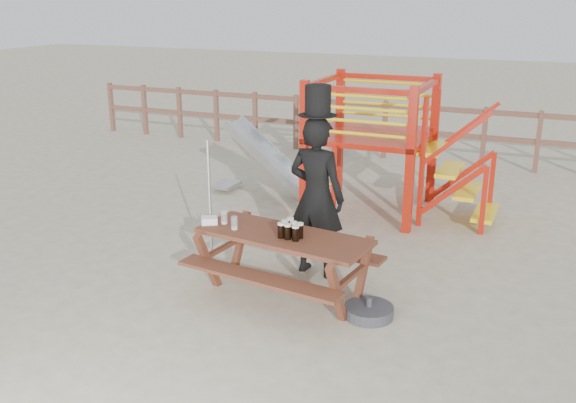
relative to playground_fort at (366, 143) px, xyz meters
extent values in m
plane|color=#C0B496|center=(-0.12, -3.58, -1.07)|extent=(60.00, 60.00, 0.00)
cube|color=brown|center=(-0.12, 3.42, 0.03)|extent=(15.00, 0.06, 0.10)
cube|color=brown|center=(-0.12, 3.42, -0.47)|extent=(15.00, 0.06, 0.10)
cube|color=brown|center=(-7.62, 3.42, -0.47)|extent=(0.09, 0.09, 1.20)
cube|color=brown|center=(-6.62, 3.42, -0.47)|extent=(0.09, 0.09, 1.20)
cube|color=brown|center=(-5.62, 3.42, -0.47)|extent=(0.09, 0.09, 1.20)
cube|color=brown|center=(-4.62, 3.42, -0.47)|extent=(0.09, 0.09, 1.20)
cube|color=brown|center=(-3.62, 3.42, -0.47)|extent=(0.09, 0.09, 1.20)
cube|color=brown|center=(-2.62, 3.42, -0.47)|extent=(0.09, 0.09, 1.20)
cube|color=brown|center=(-1.62, 3.42, -0.47)|extent=(0.09, 0.09, 1.20)
cube|color=brown|center=(-0.62, 3.42, -0.47)|extent=(0.09, 0.09, 1.20)
cube|color=brown|center=(0.38, 3.42, -0.47)|extent=(0.09, 0.09, 1.20)
cube|color=brown|center=(1.38, 3.42, -0.47)|extent=(0.09, 0.09, 1.20)
cube|color=brown|center=(2.38, 3.42, -0.47)|extent=(0.09, 0.09, 1.20)
cube|color=#AF1A0B|center=(-0.72, -0.78, -0.02)|extent=(0.12, 0.12, 2.10)
cube|color=#AF1A0B|center=(0.88, -0.78, -0.02)|extent=(0.12, 0.12, 2.10)
cube|color=#AF1A0B|center=(-0.72, 0.82, -0.02)|extent=(0.12, 0.12, 2.10)
cube|color=#AF1A0B|center=(0.88, 0.82, -0.02)|extent=(0.12, 0.12, 2.10)
cube|color=#AF1A0B|center=(0.08, 0.02, 0.13)|extent=(1.72, 1.72, 0.08)
cube|color=#AF1A0B|center=(0.08, -0.78, 0.93)|extent=(1.60, 0.08, 0.08)
cube|color=#AF1A0B|center=(0.08, 0.82, 0.93)|extent=(1.60, 0.08, 0.08)
cube|color=#AF1A0B|center=(-0.72, 0.02, 0.93)|extent=(0.08, 1.60, 0.08)
cube|color=#AF1A0B|center=(0.88, 0.02, 0.93)|extent=(0.08, 1.60, 0.08)
cylinder|color=yellow|center=(0.08, -0.78, 0.31)|extent=(1.50, 0.05, 0.05)
cylinder|color=yellow|center=(0.08, 0.82, 0.31)|extent=(1.50, 0.05, 0.05)
cylinder|color=yellow|center=(0.08, -0.78, 0.49)|extent=(1.50, 0.05, 0.05)
cylinder|color=yellow|center=(0.08, 0.82, 0.49)|extent=(1.50, 0.05, 0.05)
cylinder|color=yellow|center=(0.08, -0.78, 0.67)|extent=(1.50, 0.05, 0.05)
cylinder|color=yellow|center=(0.08, 0.82, 0.67)|extent=(1.50, 0.05, 0.05)
cylinder|color=yellow|center=(0.08, -0.78, 0.85)|extent=(1.50, 0.05, 0.05)
cylinder|color=yellow|center=(0.08, 0.82, 0.85)|extent=(1.50, 0.05, 0.05)
cube|color=#AF1A0B|center=(-0.55, -0.93, -0.47)|extent=(0.06, 0.06, 1.20)
cube|color=#AF1A0B|center=(-0.19, -0.93, -0.47)|extent=(0.06, 0.06, 1.20)
cylinder|color=yellow|center=(-0.37, -0.93, -0.92)|extent=(0.36, 0.04, 0.04)
cylinder|color=yellow|center=(-0.37, -0.93, -0.68)|extent=(0.36, 0.04, 0.04)
cylinder|color=yellow|center=(-0.37, -0.93, -0.44)|extent=(0.36, 0.04, 0.04)
cylinder|color=yellow|center=(-0.37, -0.93, -0.20)|extent=(0.36, 0.04, 0.04)
cylinder|color=yellow|center=(-0.37, -0.93, 0.04)|extent=(0.36, 0.04, 0.04)
cube|color=yellow|center=(1.03, 0.02, 0.01)|extent=(0.30, 0.90, 0.06)
cube|color=yellow|center=(1.31, 0.02, -0.29)|extent=(0.30, 0.90, 0.06)
cube|color=yellow|center=(1.59, 0.02, -0.59)|extent=(0.30, 0.90, 0.06)
cube|color=yellow|center=(1.87, 0.02, -0.89)|extent=(0.30, 0.90, 0.06)
cube|color=#AF1A0B|center=(1.43, -0.43, -0.47)|extent=(0.95, 0.08, 0.86)
cube|color=#AF1A0B|center=(1.43, 0.47, -0.47)|extent=(0.95, 0.08, 0.86)
cube|color=#B7B9BE|center=(-1.62, 0.02, -0.45)|extent=(1.53, 0.55, 1.21)
cube|color=#B7B9BE|center=(-1.62, -0.25, -0.41)|extent=(1.58, 0.04, 1.28)
cube|color=#B7B9BE|center=(-1.62, 0.29, -0.41)|extent=(1.58, 0.04, 1.28)
cube|color=#B7B9BE|center=(-2.52, 0.02, -0.97)|extent=(0.35, 0.55, 0.05)
cube|color=brown|center=(0.09, -3.38, -0.34)|extent=(2.02, 0.97, 0.05)
cube|color=brown|center=(0.02, -3.90, -0.64)|extent=(1.96, 0.52, 0.04)
cube|color=brown|center=(0.16, -2.85, -0.64)|extent=(1.96, 0.52, 0.04)
cube|color=brown|center=(-0.73, -3.27, -0.72)|extent=(0.22, 1.16, 0.70)
cube|color=brown|center=(0.91, -3.48, -0.72)|extent=(0.22, 1.16, 0.70)
imported|color=black|center=(0.18, -2.63, -0.09)|extent=(0.77, 0.56, 1.95)
cube|color=#0C8B17|center=(0.20, -2.47, 0.14)|extent=(0.08, 0.03, 0.46)
cylinder|color=black|center=(0.18, -2.63, 0.89)|extent=(0.44, 0.44, 0.01)
cylinder|color=black|center=(0.18, -2.63, 1.06)|extent=(0.30, 0.30, 0.34)
cube|color=white|center=(0.20, -2.48, 1.18)|extent=(0.16, 0.02, 0.04)
cylinder|color=#B2B2B7|center=(-0.88, -3.30, -0.22)|extent=(0.04, 0.04, 1.71)
cylinder|color=#353539|center=(1.12, -3.47, -1.01)|extent=(0.53, 0.53, 0.12)
cylinder|color=#353539|center=(1.12, -3.47, -0.90)|extent=(0.06, 0.06, 0.10)
cube|color=white|center=(-0.84, -3.41, -0.28)|extent=(0.23, 0.22, 0.08)
cylinder|color=black|center=(0.11, -3.49, -0.25)|extent=(0.08, 0.08, 0.15)
cylinder|color=beige|center=(0.11, -3.49, -0.16)|extent=(0.08, 0.08, 0.02)
cylinder|color=black|center=(0.19, -3.50, -0.25)|extent=(0.08, 0.08, 0.15)
cylinder|color=beige|center=(0.19, -3.50, -0.16)|extent=(0.08, 0.08, 0.02)
cylinder|color=black|center=(0.28, -3.51, -0.25)|extent=(0.08, 0.08, 0.15)
cylinder|color=beige|center=(0.28, -3.51, -0.16)|extent=(0.08, 0.08, 0.02)
cylinder|color=black|center=(0.11, -3.39, -0.25)|extent=(0.08, 0.08, 0.15)
cylinder|color=beige|center=(0.11, -3.39, -0.16)|extent=(0.08, 0.08, 0.02)
cylinder|color=black|center=(0.21, -3.39, -0.25)|extent=(0.08, 0.08, 0.15)
cylinder|color=beige|center=(0.21, -3.39, -0.16)|extent=(0.08, 0.08, 0.02)
cylinder|color=black|center=(0.29, -3.41, -0.25)|extent=(0.08, 0.08, 0.15)
cylinder|color=beige|center=(0.29, -3.41, -0.16)|extent=(0.08, 0.08, 0.02)
cylinder|color=black|center=(0.13, -3.30, -0.25)|extent=(0.08, 0.08, 0.15)
cylinder|color=beige|center=(0.13, -3.30, -0.16)|extent=(0.08, 0.08, 0.02)
cylinder|color=silver|center=(-0.49, -3.45, -0.25)|extent=(0.08, 0.08, 0.15)
cylinder|color=beige|center=(-0.49, -3.45, -0.31)|extent=(0.07, 0.07, 0.02)
cylinder|color=silver|center=(-0.68, -3.33, -0.25)|extent=(0.08, 0.08, 0.15)
cylinder|color=beige|center=(-0.68, -3.33, -0.31)|extent=(0.07, 0.07, 0.02)
camera|label=1|loc=(2.77, -9.43, 2.20)|focal=40.00mm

